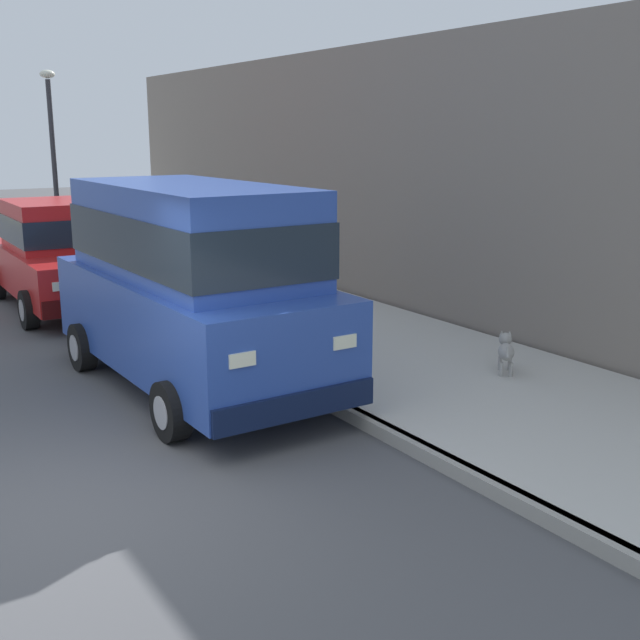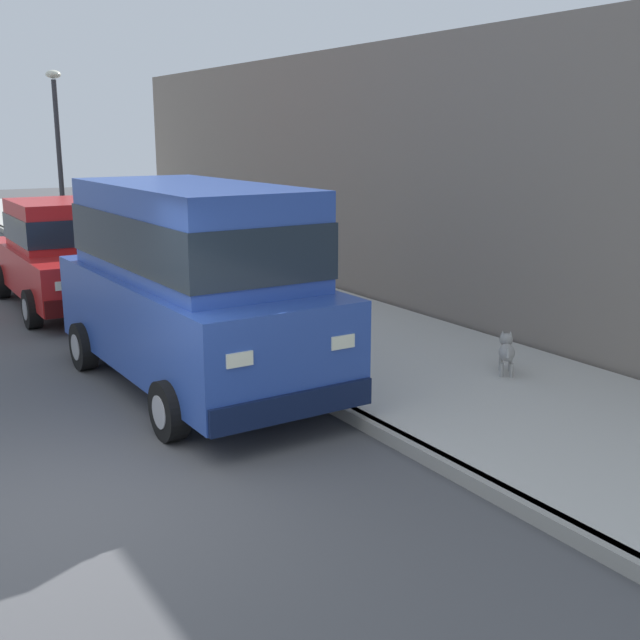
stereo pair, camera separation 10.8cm
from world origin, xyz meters
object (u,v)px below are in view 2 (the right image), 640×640
at_px(dog_grey, 507,350).
at_px(fire_hydrant, 281,329).
at_px(car_blue_van, 192,277).
at_px(car_red_sedan, 64,253).
at_px(street_lamp, 58,140).

distance_m(dog_grey, fire_hydrant, 3.04).
xyz_separation_m(car_blue_van, dog_grey, (3.41, -1.94, -0.97)).
xyz_separation_m(car_blue_van, car_red_sedan, (-0.13, 5.63, -0.41)).
bearing_deg(dog_grey, fire_hydrant, 130.63).
bearing_deg(street_lamp, car_red_sedan, -104.23).
bearing_deg(fire_hydrant, street_lamp, 90.52).
height_order(car_blue_van, street_lamp, street_lamp).
bearing_deg(fire_hydrant, car_red_sedan, 106.57).
relative_size(car_blue_van, fire_hydrant, 6.80).
distance_m(car_red_sedan, fire_hydrant, 5.51).
height_order(car_red_sedan, dog_grey, car_red_sedan).
relative_size(car_red_sedan, street_lamp, 1.05).
bearing_deg(car_red_sedan, street_lamp, 75.77).
bearing_deg(dog_grey, street_lamp, 98.86).
xyz_separation_m(car_red_sedan, fire_hydrant, (1.56, -5.26, -0.51)).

